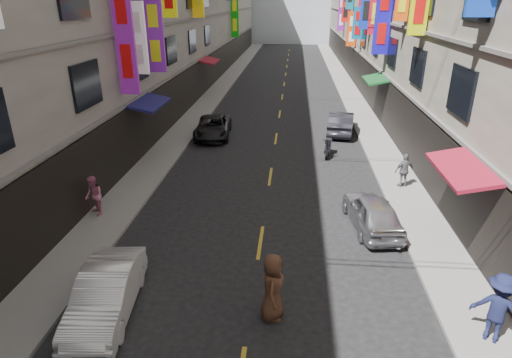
% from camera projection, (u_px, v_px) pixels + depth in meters
% --- Properties ---
extents(sidewalk_left, '(2.00, 90.00, 0.12)m').
position_uv_depth(sidewalk_left, '(214.00, 95.00, 37.42)').
color(sidewalk_left, slate).
rests_on(sidewalk_left, ground).
extents(sidewalk_right, '(2.00, 90.00, 0.12)m').
position_uv_depth(sidewalk_right, '(353.00, 97.00, 36.44)').
color(sidewalk_right, slate).
rests_on(sidewalk_right, ground).
extents(street_awnings, '(13.99, 35.20, 0.41)m').
position_uv_depth(street_awnings, '(248.00, 104.00, 21.21)').
color(street_awnings, '#124424').
rests_on(street_awnings, ground).
extents(lane_markings, '(0.12, 80.20, 0.01)m').
position_uv_depth(lane_markings, '(281.00, 105.00, 34.20)').
color(lane_markings, gold).
rests_on(lane_markings, ground).
extents(scooter_far_right, '(0.56, 1.80, 1.14)m').
position_uv_depth(scooter_far_right, '(328.00, 148.00, 23.01)').
color(scooter_far_right, black).
rests_on(scooter_far_right, ground).
extents(car_left_mid, '(1.78, 3.99, 1.27)m').
position_uv_depth(car_left_mid, '(106.00, 294.00, 11.34)').
color(car_left_mid, white).
rests_on(car_left_mid, ground).
extents(car_left_far, '(2.33, 4.51, 1.22)m').
position_uv_depth(car_left_far, '(213.00, 127.00, 26.09)').
color(car_left_far, black).
rests_on(car_left_far, ground).
extents(car_right_mid, '(2.02, 3.92, 1.28)m').
position_uv_depth(car_right_mid, '(372.00, 212.00, 15.65)').
color(car_right_mid, '#A7A7AB').
rests_on(car_right_mid, ground).
extents(car_right_far, '(2.05, 4.34, 1.37)m').
position_uv_depth(car_right_far, '(341.00, 123.00, 26.73)').
color(car_right_far, '#242229').
rests_on(car_right_far, ground).
extents(pedestrian_lfar, '(0.90, 0.92, 1.58)m').
position_uv_depth(pedestrian_lfar, '(94.00, 196.00, 16.28)').
color(pedestrian_lfar, '#CB6B8F').
rests_on(pedestrian_lfar, sidewalk_left).
extents(pedestrian_rnear, '(1.34, 1.13, 1.85)m').
position_uv_depth(pedestrian_rnear, '(498.00, 308.00, 10.20)').
color(pedestrian_rnear, '#15193A').
rests_on(pedestrian_rnear, sidewalk_right).
extents(pedestrian_rfar, '(1.02, 0.78, 1.54)m').
position_uv_depth(pedestrian_rfar, '(404.00, 170.00, 18.76)').
color(pedestrian_rfar, slate).
rests_on(pedestrian_rfar, sidewalk_right).
extents(pedestrian_crossing, '(0.70, 0.97, 1.91)m').
position_uv_depth(pedestrian_crossing, '(273.00, 287.00, 11.08)').
color(pedestrian_crossing, '#513120').
rests_on(pedestrian_crossing, ground).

